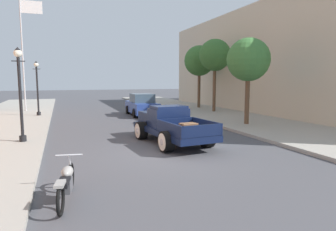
{
  "coord_description": "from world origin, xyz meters",
  "views": [
    {
      "loc": [
        -3.81,
        -10.28,
        2.7
      ],
      "look_at": [
        0.96,
        2.89,
        1.0
      ],
      "focal_mm": 31.71,
      "sensor_mm": 36.0,
      "label": 1
    }
  ],
  "objects": [
    {
      "name": "ground_plane",
      "position": [
        0.0,
        0.0,
        0.0
      ],
      "size": [
        140.0,
        140.0,
        0.0
      ],
      "primitive_type": "plane",
      "color": "#47474C"
    },
    {
      "name": "sidewalk_right",
      "position": [
        7.25,
        0.0,
        0.07
      ],
      "size": [
        5.5,
        64.0,
        0.15
      ],
      "primitive_type": "cube",
      "color": "#9E998E",
      "rests_on": "ground"
    },
    {
      "name": "building_right_storefront",
      "position": [
        16.0,
        9.86,
        4.2
      ],
      "size": [
        12.0,
        28.0,
        8.39
      ],
      "primitive_type": "cube",
      "color": "beige",
      "rests_on": "ground"
    },
    {
      "name": "hotrod_truck_navy",
      "position": [
        0.58,
        1.63,
        0.75
      ],
      "size": [
        2.49,
        5.05,
        1.58
      ],
      "color": "#0F1938",
      "rests_on": "ground"
    },
    {
      "name": "motorcycle_parked",
      "position": [
        -3.77,
        -3.53,
        0.44
      ],
      "size": [
        0.65,
        2.1,
        0.93
      ],
      "color": "black",
      "rests_on": "ground"
    },
    {
      "name": "car_background_blue",
      "position": [
        1.93,
        11.37,
        0.77
      ],
      "size": [
        1.95,
        4.34,
        1.65
      ],
      "color": "#284293",
      "rests_on": "ground"
    },
    {
      "name": "street_lamp_near",
      "position": [
        -5.35,
        3.15,
        2.39
      ],
      "size": [
        0.5,
        0.32,
        3.85
      ],
      "color": "black",
      "rests_on": "sidewalk_left"
    },
    {
      "name": "street_lamp_far",
      "position": [
        -5.34,
        12.75,
        2.39
      ],
      "size": [
        0.5,
        0.32,
        3.85
      ],
      "color": "black",
      "rests_on": "sidewalk_left"
    },
    {
      "name": "flagpole",
      "position": [
        -6.35,
        16.75,
        5.77
      ],
      "size": [
        1.74,
        0.16,
        9.16
      ],
      "color": "#B2B2B7",
      "rests_on": "sidewalk_left"
    },
    {
      "name": "street_tree_nearest",
      "position": [
        6.28,
        4.18,
        3.8
      ],
      "size": [
        2.45,
        2.45,
        4.9
      ],
      "color": "brown",
      "rests_on": "sidewalk_right"
    },
    {
      "name": "street_tree_second",
      "position": [
        7.82,
        10.89,
        4.59
      ],
      "size": [
        2.52,
        2.52,
        5.74
      ],
      "color": "brown",
      "rests_on": "sidewalk_right"
    },
    {
      "name": "street_tree_third",
      "position": [
        8.12,
        14.31,
        4.37
      ],
      "size": [
        2.73,
        2.73,
        5.61
      ],
      "color": "brown",
      "rests_on": "sidewalk_right"
    }
  ]
}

